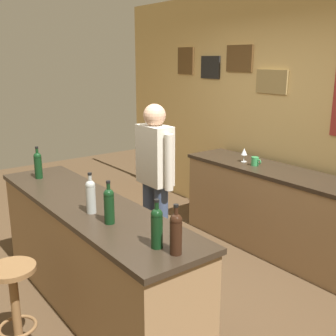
# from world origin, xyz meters

# --- Properties ---
(ground_plane) EXTENTS (10.00, 10.00, 0.00)m
(ground_plane) POSITION_xyz_m (0.00, 0.00, 0.00)
(ground_plane) COLOR #4C3823
(back_wall) EXTENTS (6.00, 0.09, 2.80)m
(back_wall) POSITION_xyz_m (0.02, 2.03, 1.42)
(back_wall) COLOR tan
(back_wall) RESTS_ON ground_plane
(bar_counter) EXTENTS (2.47, 0.60, 0.92)m
(bar_counter) POSITION_xyz_m (0.00, -0.40, 0.46)
(bar_counter) COLOR olive
(bar_counter) RESTS_ON ground_plane
(side_counter) EXTENTS (2.60, 0.56, 0.90)m
(side_counter) POSITION_xyz_m (0.40, 1.65, 0.45)
(side_counter) COLOR olive
(side_counter) RESTS_ON ground_plane
(bartender) EXTENTS (0.52, 0.21, 1.62)m
(bartender) POSITION_xyz_m (-0.26, 0.44, 0.94)
(bartender) COLOR #384766
(bartender) RESTS_ON ground_plane
(bar_stool) EXTENTS (0.32, 0.32, 0.68)m
(bar_stool) POSITION_xyz_m (0.22, -1.08, 0.46)
(bar_stool) COLOR brown
(bar_stool) RESTS_ON ground_plane
(wine_bottle_a) EXTENTS (0.07, 0.07, 0.31)m
(wine_bottle_a) POSITION_xyz_m (-0.91, -0.46, 1.06)
(wine_bottle_a) COLOR black
(wine_bottle_a) RESTS_ON bar_counter
(wine_bottle_b) EXTENTS (0.07, 0.07, 0.31)m
(wine_bottle_b) POSITION_xyz_m (0.21, -0.48, 1.06)
(wine_bottle_b) COLOR #999E99
(wine_bottle_b) RESTS_ON bar_counter
(wine_bottle_c) EXTENTS (0.07, 0.07, 0.31)m
(wine_bottle_c) POSITION_xyz_m (0.47, -0.47, 1.06)
(wine_bottle_c) COLOR black
(wine_bottle_c) RESTS_ON bar_counter
(wine_bottle_d) EXTENTS (0.07, 0.07, 0.31)m
(wine_bottle_d) POSITION_xyz_m (0.97, -0.43, 1.06)
(wine_bottle_d) COLOR black
(wine_bottle_d) RESTS_ON bar_counter
(wine_bottle_e) EXTENTS (0.07, 0.07, 0.31)m
(wine_bottle_e) POSITION_xyz_m (1.10, -0.39, 1.06)
(wine_bottle_e) COLOR black
(wine_bottle_e) RESTS_ON bar_counter
(wine_glass_a) EXTENTS (0.07, 0.07, 0.16)m
(wine_glass_a) POSITION_xyz_m (-0.23, 1.63, 1.01)
(wine_glass_a) COLOR silver
(wine_glass_a) RESTS_ON side_counter
(coffee_mug) EXTENTS (0.12, 0.08, 0.09)m
(coffee_mug) POSITION_xyz_m (-0.04, 1.60, 0.95)
(coffee_mug) COLOR #338C4C
(coffee_mug) RESTS_ON side_counter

